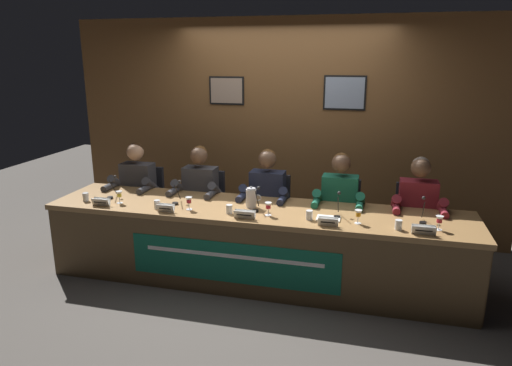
# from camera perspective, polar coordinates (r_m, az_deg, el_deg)

# --- Properties ---
(ground_plane) EXTENTS (12.00, 12.00, 0.00)m
(ground_plane) POSITION_cam_1_polar(r_m,az_deg,el_deg) (4.79, 0.00, -11.58)
(ground_plane) COLOR #4C4742
(wall_back_panelled) EXTENTS (5.28, 0.14, 2.60)m
(wall_back_panelled) POSITION_cam_1_polar(r_m,az_deg,el_deg) (5.67, 3.48, 6.54)
(wall_back_panelled) COLOR brown
(wall_back_panelled) RESTS_ON ground_plane
(conference_table) EXTENTS (4.08, 0.85, 0.75)m
(conference_table) POSITION_cam_1_polar(r_m,az_deg,el_deg) (4.47, -0.41, -6.23)
(conference_table) COLOR olive
(conference_table) RESTS_ON ground_plane
(chair_far_left) EXTENTS (0.44, 0.44, 0.90)m
(chair_far_left) POSITION_cam_1_polar(r_m,az_deg,el_deg) (5.67, -13.41, -2.86)
(chair_far_left) COLOR black
(chair_far_left) RESTS_ON ground_plane
(panelist_far_left) EXTENTS (0.51, 0.48, 1.23)m
(panelist_far_left) POSITION_cam_1_polar(r_m,az_deg,el_deg) (5.42, -14.56, -0.70)
(panelist_far_left) COLOR black
(panelist_far_left) RESTS_ON ground_plane
(nameplate_far_left) EXTENTS (0.18, 0.06, 0.08)m
(nameplate_far_left) POSITION_cam_1_polar(r_m,az_deg,el_deg) (4.80, -18.39, -2.21)
(nameplate_far_left) COLOR white
(nameplate_far_left) RESTS_ON conference_table
(juice_glass_far_left) EXTENTS (0.06, 0.06, 0.12)m
(juice_glass_far_left) POSITION_cam_1_polar(r_m,az_deg,el_deg) (4.81, -16.36, -1.40)
(juice_glass_far_left) COLOR white
(juice_glass_far_left) RESTS_ON conference_table
(water_cup_far_left) EXTENTS (0.06, 0.06, 0.08)m
(water_cup_far_left) POSITION_cam_1_polar(r_m,az_deg,el_deg) (5.00, -20.06, -1.66)
(water_cup_far_left) COLOR silver
(water_cup_far_left) RESTS_ON conference_table
(microphone_far_left) EXTENTS (0.06, 0.17, 0.22)m
(microphone_far_left) POSITION_cam_1_polar(r_m,az_deg,el_deg) (5.03, -17.19, -0.89)
(microphone_far_left) COLOR black
(microphone_far_left) RESTS_ON conference_table
(chair_left) EXTENTS (0.44, 0.44, 0.90)m
(chair_left) POSITION_cam_1_polar(r_m,az_deg,el_deg) (5.37, -6.22, -3.55)
(chair_left) COLOR black
(chair_left) RESTS_ON ground_plane
(panelist_left) EXTENTS (0.51, 0.48, 1.23)m
(panelist_left) POSITION_cam_1_polar(r_m,az_deg,el_deg) (5.11, -7.09, -1.31)
(panelist_left) COLOR black
(panelist_left) RESTS_ON ground_plane
(nameplate_left) EXTENTS (0.16, 0.06, 0.08)m
(nameplate_left) POSITION_cam_1_polar(r_m,az_deg,el_deg) (4.45, -10.95, -3.03)
(nameplate_left) COLOR white
(nameplate_left) RESTS_ON conference_table
(juice_glass_left) EXTENTS (0.06, 0.06, 0.12)m
(juice_glass_left) POSITION_cam_1_polar(r_m,az_deg,el_deg) (4.47, -8.20, -2.18)
(juice_glass_left) COLOR white
(juice_glass_left) RESTS_ON conference_table
(water_cup_left) EXTENTS (0.06, 0.06, 0.08)m
(water_cup_left) POSITION_cam_1_polar(r_m,az_deg,el_deg) (4.57, -11.96, -2.63)
(water_cup_left) COLOR silver
(water_cup_left) RESTS_ON conference_table
(microphone_left) EXTENTS (0.06, 0.17, 0.22)m
(microphone_left) POSITION_cam_1_polar(r_m,az_deg,el_deg) (4.69, -9.65, -1.58)
(microphone_left) COLOR black
(microphone_left) RESTS_ON conference_table
(chair_center) EXTENTS (0.44, 0.44, 0.90)m
(chair_center) POSITION_cam_1_polar(r_m,az_deg,el_deg) (5.16, 1.69, -4.25)
(chair_center) COLOR black
(chair_center) RESTS_ON ground_plane
(panelist_center) EXTENTS (0.51, 0.48, 1.23)m
(panelist_center) POSITION_cam_1_polar(r_m,az_deg,el_deg) (4.89, 1.20, -1.95)
(panelist_center) COLOR black
(panelist_center) RESTS_ON ground_plane
(nameplate_center) EXTENTS (0.20, 0.06, 0.08)m
(nameplate_center) POSITION_cam_1_polar(r_m,az_deg,el_deg) (4.20, -1.40, -3.86)
(nameplate_center) COLOR white
(nameplate_center) RESTS_ON conference_table
(juice_glass_center) EXTENTS (0.06, 0.06, 0.12)m
(juice_glass_center) POSITION_cam_1_polar(r_m,az_deg,el_deg) (4.27, 1.51, -2.88)
(juice_glass_center) COLOR white
(juice_glass_center) RESTS_ON conference_table
(water_cup_center) EXTENTS (0.06, 0.06, 0.08)m
(water_cup_center) POSITION_cam_1_polar(r_m,az_deg,el_deg) (4.34, -3.28, -3.26)
(water_cup_center) COLOR silver
(water_cup_center) RESTS_ON conference_table
(microphone_center) EXTENTS (0.06, 0.17, 0.22)m
(microphone_center) POSITION_cam_1_polar(r_m,az_deg,el_deg) (4.41, 0.06, -2.46)
(microphone_center) COLOR black
(microphone_center) RESTS_ON conference_table
(chair_right) EXTENTS (0.44, 0.44, 0.90)m
(chair_right) POSITION_cam_1_polar(r_m,az_deg,el_deg) (5.06, 10.10, -4.90)
(chair_right) COLOR black
(chair_right) RESTS_ON ground_plane
(panelist_right) EXTENTS (0.51, 0.48, 1.23)m
(panelist_right) POSITION_cam_1_polar(r_m,az_deg,el_deg) (4.78, 10.06, -2.59)
(panelist_right) COLOR black
(panelist_right) RESTS_ON ground_plane
(nameplate_right) EXTENTS (0.17, 0.06, 0.08)m
(nameplate_right) POSITION_cam_1_polar(r_m,az_deg,el_deg) (4.07, 8.78, -4.70)
(nameplate_right) COLOR white
(nameplate_right) RESTS_ON conference_table
(juice_glass_right) EXTENTS (0.06, 0.06, 0.12)m
(juice_glass_right) POSITION_cam_1_polar(r_m,az_deg,el_deg) (4.16, 12.38, -3.74)
(juice_glass_right) COLOR white
(juice_glass_right) RESTS_ON conference_table
(water_cup_right) EXTENTS (0.06, 0.06, 0.08)m
(water_cup_right) POSITION_cam_1_polar(r_m,az_deg,el_deg) (4.20, 6.52, -3.97)
(water_cup_right) COLOR silver
(water_cup_right) RESTS_ON conference_table
(microphone_right) EXTENTS (0.06, 0.17, 0.22)m
(microphone_right) POSITION_cam_1_polar(r_m,az_deg,el_deg) (4.31, 9.95, -3.13)
(microphone_right) COLOR black
(microphone_right) RESTS_ON conference_table
(chair_far_right) EXTENTS (0.44, 0.44, 0.90)m
(chair_far_right) POSITION_cam_1_polar(r_m,az_deg,el_deg) (5.07, 18.68, -5.45)
(chair_far_right) COLOR black
(chair_far_right) RESTS_ON ground_plane
(panelist_far_right) EXTENTS (0.51, 0.48, 1.23)m
(panelist_far_right) POSITION_cam_1_polar(r_m,az_deg,el_deg) (4.79, 19.11, -3.18)
(panelist_far_right) COLOR black
(panelist_far_right) RESTS_ON ground_plane
(nameplate_far_right) EXTENTS (0.19, 0.06, 0.08)m
(nameplate_far_right) POSITION_cam_1_polar(r_m,az_deg,el_deg) (4.07, 19.80, -5.42)
(nameplate_far_right) COLOR white
(nameplate_far_right) RESTS_ON conference_table
(juice_glass_far_right) EXTENTS (0.06, 0.06, 0.12)m
(juice_glass_far_right) POSITION_cam_1_polar(r_m,az_deg,el_deg) (4.21, 21.48, -4.26)
(juice_glass_far_right) COLOR white
(juice_glass_far_right) RESTS_ON conference_table
(water_cup_far_right) EXTENTS (0.06, 0.06, 0.08)m
(water_cup_far_right) POSITION_cam_1_polar(r_m,az_deg,el_deg) (4.12, 17.00, -4.95)
(water_cup_far_right) COLOR silver
(water_cup_far_right) RESTS_ON conference_table
(microphone_far_right) EXTENTS (0.06, 0.17, 0.22)m
(microphone_far_right) POSITION_cam_1_polar(r_m,az_deg,el_deg) (4.35, 19.73, -3.63)
(microphone_far_right) COLOR black
(microphone_far_right) RESTS_ON conference_table
(water_pitcher_central) EXTENTS (0.15, 0.10, 0.21)m
(water_pitcher_central) POSITION_cam_1_polar(r_m,az_deg,el_deg) (4.50, -0.58, -1.81)
(water_pitcher_central) COLOR silver
(water_pitcher_central) RESTS_ON conference_table
(document_stack_right) EXTENTS (0.21, 0.15, 0.01)m
(document_stack_right) POSITION_cam_1_polar(r_m,az_deg,el_deg) (4.25, 8.83, -4.29)
(document_stack_right) COLOR white
(document_stack_right) RESTS_ON conference_table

